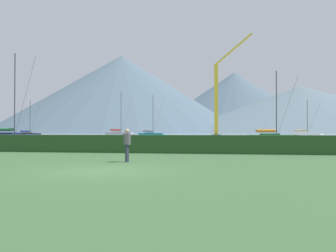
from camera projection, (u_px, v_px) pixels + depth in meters
ground_plane at (102, 171)px, 12.91m from camera, size 1000.00×1000.00×0.00m
harbor_water at (210, 135)px, 148.28m from camera, size 320.00×246.00×0.00m
hedge_line at (156, 144)px, 23.79m from camera, size 80.00×1.20×1.26m
sailboat_slip_0 at (305, 135)px, 85.45m from camera, size 8.17×3.09×9.44m
sailboat_slip_1 at (11, 137)px, 46.41m from camera, size 8.55×3.52×12.27m
sailboat_slip_2 at (119, 134)px, 102.96m from camera, size 9.22×3.35×13.63m
sailboat_slip_3 at (273, 138)px, 46.54m from camera, size 7.66×3.02×9.90m
sailboat_slip_4 at (151, 134)px, 90.06m from camera, size 7.54×2.64×11.26m
sailboat_slip_5 at (28, 135)px, 91.22m from camera, size 7.36×2.76×9.94m
person_standing_walker at (127, 142)px, 16.72m from camera, size 0.36×0.57×1.65m
dock_crane at (218, 103)px, 73.19m from camera, size 8.77×2.00×22.65m
distant_hill_west_ridge at (121, 94)px, 367.68m from camera, size 268.15×268.15×83.97m
distant_hill_central_peak at (301, 109)px, 354.32m from camera, size 289.13×289.13×48.68m
distant_hill_far_shoulder at (234, 102)px, 402.50m from camera, size 214.00×214.00×71.78m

